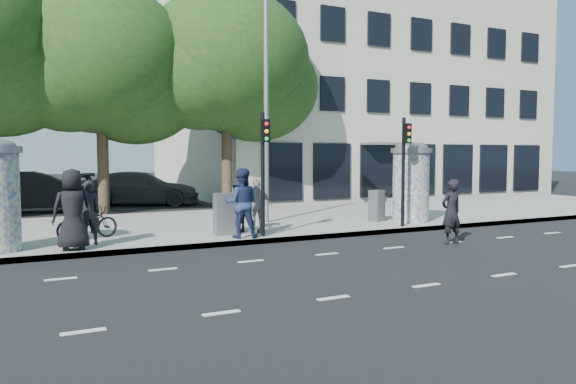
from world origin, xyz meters
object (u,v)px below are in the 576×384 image
street_lamp (267,81)px  car_right (141,188)px  ped_f (404,197)px  ped_e (257,206)px  bicycle (87,223)px  ad_column_right (411,180)px  ped_b (88,213)px  cabinet_left (225,214)px  car_mid (36,192)px  traffic_pole_near (264,161)px  ped_a (73,210)px  man_road (451,212)px  traffic_pole_far (404,160)px  cabinet_right (377,206)px  ped_d (239,205)px  ped_c (241,203)px

street_lamp → car_right: bearing=101.9°
street_lamp → ped_f: street_lamp is taller
ped_e → bicycle: 4.62m
ad_column_right → ped_e: size_ratio=1.69×
street_lamp → ped_b: size_ratio=4.93×
cabinet_left → car_mid: bearing=114.6°
ad_column_right → ped_f: ad_column_right is taller
traffic_pole_near → ped_e: 1.47m
ad_column_right → cabinet_left: ad_column_right is taller
ped_a → man_road: size_ratio=1.11×
ped_e → cabinet_left: size_ratio=1.34×
traffic_pole_far → cabinet_left: 5.90m
ped_a → man_road: ped_a is taller
traffic_pole_near → man_road: traffic_pole_near is taller
ped_f → cabinet_right: 1.04m
ped_d → ped_e: ped_d is taller
ped_a → car_mid: size_ratio=0.38×
cabinet_left → car_mid: (-4.37, 10.55, 0.10)m
traffic_pole_far → ped_d: (-5.05, 1.17, -1.28)m
ped_b → cabinet_right: ped_b is taller
cabinet_left → car_right: (0.18, 11.88, 0.05)m
traffic_pole_near → ped_a: size_ratio=1.76×
ped_c → ped_f: (6.45, 1.20, -0.14)m
car_mid → car_right: 4.74m
ped_a → bicycle: size_ratio=1.16×
ped_d → cabinet_left: ped_d is taller
bicycle → cabinet_left: bearing=-121.8°
ad_column_right → cabinet_left: (-6.65, -0.11, -0.80)m
traffic_pole_near → ped_d: (-0.25, 1.17, -1.28)m
ped_d → ad_column_right: bearing=-170.0°
ped_b → cabinet_right: bearing=-178.4°
traffic_pole_far → cabinet_right: traffic_pole_far is taller
ad_column_right → street_lamp: (-4.40, 1.93, 3.26)m
ped_a → ped_c: bearing=-174.6°
ped_a → ped_f: 10.81m
car_right → car_mid: bearing=128.1°
man_road → cabinet_left: bearing=-32.8°
traffic_pole_far → ped_b: size_ratio=2.10×
man_road → bicycle: size_ratio=1.04×
street_lamp → bicycle: street_lamp is taller
ped_c → ped_e: size_ratio=1.21×
ad_column_right → man_road: 3.79m
ped_c → ped_d: (0.37, 1.08, -0.15)m
car_mid → street_lamp: bearing=-134.6°
ped_e → car_right: bearing=-83.9°
ad_column_right → cabinet_right: bearing=148.3°
ped_b → car_right: 12.57m
ped_c → cabinet_left: (-0.23, 0.70, -0.36)m
ped_c → ped_d: size_ratio=1.18×
street_lamp → ped_e: size_ratio=5.11×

